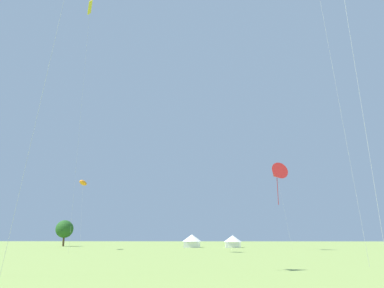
{
  "coord_description": "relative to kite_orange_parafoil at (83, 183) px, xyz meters",
  "views": [
    {
      "loc": [
        2.02,
        -5.33,
        2.0
      ],
      "look_at": [
        0.0,
        32.0,
        11.6
      ],
      "focal_mm": 34.15,
      "sensor_mm": 36.0,
      "label": 1
    }
  ],
  "objects": [
    {
      "name": "tree_distant_left",
      "position": [
        -11.94,
        23.01,
        -7.53
      ],
      "size": [
        4.1,
        4.1,
        6.01
      ],
      "color": "brown",
      "rests_on": "ground"
    },
    {
      "name": "kite_red_delta",
      "position": [
        34.37,
        0.47,
        1.45
      ],
      "size": [
        3.89,
        4.03,
        14.72
      ],
      "color": "red",
      "rests_on": "ground"
    },
    {
      "name": "festival_tent_center",
      "position": [
        18.67,
        14.64,
        -10.01
      ],
      "size": [
        4.04,
        4.04,
        2.63
      ],
      "color": "white",
      "rests_on": "ground"
    },
    {
      "name": "festival_tent_right",
      "position": [
        27.12,
        14.64,
        -10.11
      ],
      "size": [
        3.77,
        3.77,
        2.45
      ],
      "color": "white",
      "rests_on": "ground"
    },
    {
      "name": "kite_yellow_diamond",
      "position": [
        4.41,
        -15.0,
        24.7
      ],
      "size": [
        0.78,
        2.75,
        38.06
      ],
      "color": "yellow",
      "rests_on": "ground"
    },
    {
      "name": "kite_orange_parafoil",
      "position": [
        0.0,
        0.0,
        0.0
      ],
      "size": [
        2.05,
        3.73,
        12.07
      ],
      "color": "orange",
      "rests_on": "ground"
    }
  ]
}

